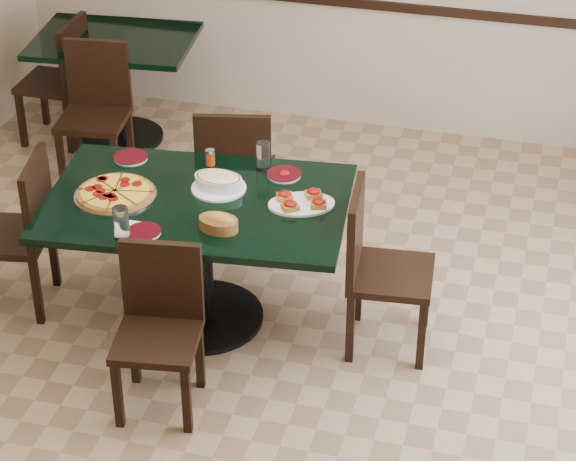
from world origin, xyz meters
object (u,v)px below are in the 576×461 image
(chair_right, at_px, (375,261))
(bruschetta_platter, at_px, (301,202))
(chair_near, at_px, (160,320))
(pepperoni_pizza, at_px, (115,193))
(back_table, at_px, (116,69))
(chair_left, at_px, (21,225))
(back_chair_left, at_px, (62,75))
(main_table, at_px, (199,230))
(back_chair_near, at_px, (96,104))
(chair_far, at_px, (235,171))
(bread_basket, at_px, (219,222))
(lasagna_casserole, at_px, (218,181))

(chair_right, xyz_separation_m, bruschetta_platter, (-0.39, 0.03, 0.27))
(chair_near, xyz_separation_m, pepperoni_pizza, (-0.43, 0.57, 0.31))
(back_table, relative_size, chair_left, 1.25)
(chair_left, bearing_deg, pepperoni_pizza, 81.73)
(chair_near, bearing_deg, pepperoni_pizza, 119.03)
(pepperoni_pizza, bearing_deg, back_chair_left, 122.45)
(main_table, distance_m, pepperoni_pizza, 0.46)
(back_chair_near, bearing_deg, bruschetta_platter, -44.19)
(chair_far, distance_m, pepperoni_pizza, 0.93)
(back_chair_near, relative_size, bruschetta_platter, 2.22)
(main_table, bearing_deg, chair_right, -3.08)
(bread_basket, bearing_deg, main_table, 136.18)
(lasagna_casserole, bearing_deg, chair_right, 0.25)
(chair_right, bearing_deg, chair_left, 89.07)
(chair_far, xyz_separation_m, back_chair_near, (-1.13, 0.63, -0.01))
(chair_far, height_order, back_chair_left, chair_far)
(back_table, height_order, bread_basket, bread_basket)
(back_chair_near, height_order, pepperoni_pizza, back_chair_near)
(chair_right, relative_size, bread_basket, 4.17)
(chair_near, bearing_deg, main_table, 83.55)
(back_chair_near, height_order, back_chair_left, back_chair_near)
(back_chair_left, bearing_deg, chair_left, 18.21)
(back_chair_left, relative_size, pepperoni_pizza, 2.09)
(chair_left, height_order, bruschetta_platter, chair_left)
(chair_near, xyz_separation_m, bread_basket, (0.17, 0.40, 0.33))
(bruschetta_platter, bearing_deg, back_chair_left, 119.55)
(main_table, distance_m, chair_left, 0.97)
(bread_basket, bearing_deg, chair_right, 28.86)
(chair_far, distance_m, chair_left, 1.25)
(chair_far, height_order, chair_left, chair_far)
(chair_right, bearing_deg, bread_basket, 106.14)
(chair_far, xyz_separation_m, bruschetta_platter, (0.56, -0.66, 0.26))
(back_chair_left, bearing_deg, bread_basket, 41.57)
(back_table, distance_m, chair_far, 1.62)
(chair_near, relative_size, chair_right, 0.93)
(chair_right, bearing_deg, chair_near, 122.12)
(chair_near, height_order, pepperoni_pizza, chair_near)
(back_chair_near, relative_size, lasagna_casserole, 3.15)
(main_table, xyz_separation_m, lasagna_casserole, (0.07, 0.13, 0.23))
(chair_far, height_order, chair_near, chair_far)
(chair_near, relative_size, bruschetta_platter, 2.08)
(pepperoni_pizza, distance_m, lasagna_casserole, 0.53)
(back_table, height_order, back_chair_near, back_chair_near)
(chair_far, relative_size, bruschetta_platter, 2.28)
(chair_far, relative_size, chair_right, 1.02)
(pepperoni_pizza, distance_m, bruschetta_platter, 0.95)
(chair_left, height_order, pepperoni_pizza, chair_left)
(chair_near, xyz_separation_m, chair_right, (0.90, 0.69, 0.04))
(chair_right, xyz_separation_m, bread_basket, (-0.73, -0.28, 0.29))
(back_table, bearing_deg, bread_basket, -61.66)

